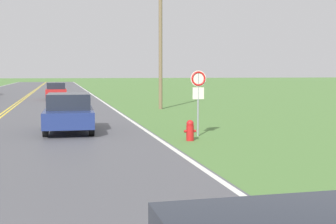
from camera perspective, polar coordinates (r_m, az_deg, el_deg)
The scene contains 5 objects.
fire_hydrant at distance 16.51m, azimuth 2.71°, elevation -2.23°, with size 0.43×0.27×0.74m.
traffic_sign at distance 17.57m, azimuth 3.72°, elevation 3.07°, with size 0.60×0.10×2.47m.
utility_pole_midground at distance 30.76m, azimuth -0.92°, elevation 8.09°, with size 1.80×0.24×7.99m.
car_dark_blue_sedan_approaching at distance 19.28m, azimuth -11.98°, elevation -0.02°, with size 2.04×4.27×1.56m.
car_red_hatchback_mid_near at distance 42.81m, azimuth -13.48°, elevation 2.58°, with size 1.77×4.22×1.52m.
Camera 1 is at (3.22, -1.67, 2.40)m, focal length 50.00 mm.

